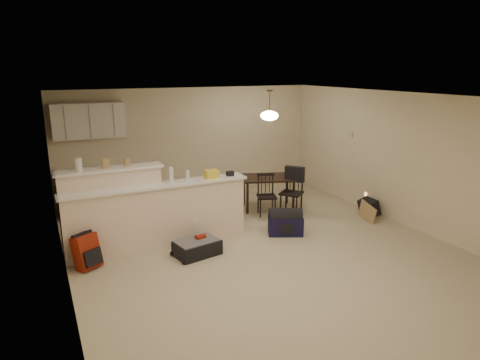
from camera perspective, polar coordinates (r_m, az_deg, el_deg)
room at (r=6.76m, az=3.35°, el=0.37°), size 7.00×7.02×2.50m
breakfast_bar at (r=7.23m, az=-12.94°, el=-4.34°), size 3.08×0.58×1.39m
upper_cabinets at (r=9.14m, az=-19.54°, el=7.48°), size 1.40×0.34×0.70m
kitchen_counter at (r=9.32m, az=-17.47°, el=-1.35°), size 1.80×0.60×0.90m
thermostat at (r=9.65m, az=14.50°, el=5.80°), size 0.02×0.12×0.12m
jar at (r=7.00m, az=-20.72°, el=1.94°), size 0.10×0.10×0.20m
cereal_box at (r=7.05m, az=-17.45°, el=2.14°), size 0.10×0.07×0.16m
small_box at (r=7.11m, az=-14.79°, el=2.27°), size 0.08×0.06×0.12m
bottle_a at (r=7.10m, az=-9.16°, el=0.65°), size 0.07×0.07×0.26m
bottle_b at (r=7.19m, az=-7.02°, el=0.59°), size 0.06×0.06×0.18m
bag_lump at (r=7.34m, az=-3.80°, el=0.80°), size 0.22×0.18×0.14m
pouch at (r=7.49m, az=-1.32°, el=0.86°), size 0.12×0.10×0.08m
dining_table at (r=9.05m, az=3.79°, el=-0.08°), size 1.30×1.07×0.70m
pendant_lamp at (r=8.80m, az=3.94°, el=8.62°), size 0.36×0.36×0.62m
dining_chair_near at (r=8.66m, az=3.58°, el=-2.05°), size 0.47×0.46×0.85m
dining_chair_far at (r=8.77m, az=6.87°, el=-1.57°), size 0.57×0.57×0.95m
suitcase at (r=7.00m, az=-5.74°, el=-9.00°), size 0.77×0.57×0.24m
red_backpack at (r=6.88m, az=-19.78°, el=-8.99°), size 0.41×0.36×0.52m
navy_duffel at (r=7.81m, az=6.08°, el=-6.03°), size 0.70×0.57×0.34m
black_daypack at (r=9.15m, az=16.81°, el=-3.51°), size 0.26×0.36×0.32m
cardboard_sheet at (r=8.77m, az=16.63°, el=-4.16°), size 0.05×0.46×0.35m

